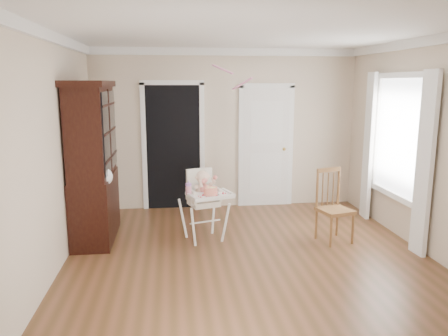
{
  "coord_description": "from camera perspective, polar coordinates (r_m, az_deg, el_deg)",
  "views": [
    {
      "loc": [
        -0.92,
        -4.9,
        2.14
      ],
      "look_at": [
        -0.24,
        0.75,
        1.02
      ],
      "focal_mm": 35.0,
      "sensor_mm": 36.0,
      "label": 1
    }
  ],
  "objects": [
    {
      "name": "wall_left",
      "position": [
        5.14,
        -21.76,
        1.44
      ],
      "size": [
        0.0,
        5.0,
        5.0
      ],
      "primitive_type": "plane",
      "rotation": [
        1.57,
        0.0,
        1.57
      ],
      "color": "#C5B199",
      "rests_on": "floor"
    },
    {
      "name": "sippy_cup",
      "position": [
        5.75,
        -4.65,
        -2.7
      ],
      "size": [
        0.08,
        0.08,
        0.19
      ],
      "rotation": [
        0.0,
        0.0,
        0.3
      ],
      "color": "#D17F93",
      "rests_on": "high_chair"
    },
    {
      "name": "doorway",
      "position": [
        7.46,
        -6.64,
        3.07
      ],
      "size": [
        1.06,
        0.05,
        2.22
      ],
      "color": "black",
      "rests_on": "wall_back"
    },
    {
      "name": "wall_right",
      "position": [
        5.89,
        25.82,
        2.27
      ],
      "size": [
        0.0,
        5.0,
        5.0
      ],
      "primitive_type": "plane",
      "rotation": [
        1.57,
        0.0,
        -1.57
      ],
      "color": "#C5B199",
      "rests_on": "floor"
    },
    {
      "name": "floor",
      "position": [
        5.43,
        3.56,
        -12.16
      ],
      "size": [
        5.0,
        5.0,
        0.0
      ],
      "primitive_type": "plane",
      "color": "#50351B",
      "rests_on": "ground"
    },
    {
      "name": "window_right",
      "position": [
        6.54,
        21.51,
        2.83
      ],
      "size": [
        0.13,
        1.84,
        2.3
      ],
      "color": "white",
      "rests_on": "wall_right"
    },
    {
      "name": "baby",
      "position": [
        5.95,
        -2.74,
        -2.4
      ],
      "size": [
        0.32,
        0.23,
        0.43
      ],
      "rotation": [
        0.0,
        0.0,
        0.3
      ],
      "color": "beige",
      "rests_on": "high_chair"
    },
    {
      "name": "streamer",
      "position": [
        6.26,
        -0.21,
        12.79
      ],
      "size": [
        0.26,
        0.44,
        0.15
      ],
      "primitive_type": null,
      "rotation": [
        0.26,
        0.0,
        0.49
      ],
      "color": "pink",
      "rests_on": "ceiling"
    },
    {
      "name": "dining_chair",
      "position": [
        6.15,
        14.13,
        -5.08
      ],
      "size": [
        0.5,
        0.5,
        1.0
      ],
      "rotation": [
        0.0,
        0.0,
        0.26
      ],
      "color": "brown",
      "rests_on": "floor"
    },
    {
      "name": "china_cabinet",
      "position": [
        6.16,
        -16.71,
        0.74
      ],
      "size": [
        0.57,
        1.28,
        2.17
      ],
      "color": "black",
      "rests_on": "floor"
    },
    {
      "name": "cake",
      "position": [
        5.72,
        -1.73,
        -3.04
      ],
      "size": [
        0.22,
        0.22,
        0.1
      ],
      "color": "silver",
      "rests_on": "high_chair"
    },
    {
      "name": "high_chair",
      "position": [
        5.96,
        -2.65,
        -3.75
      ],
      "size": [
        0.74,
        0.84,
        1.0
      ],
      "rotation": [
        0.0,
        0.0,
        0.3
      ],
      "color": "white",
      "rests_on": "floor"
    },
    {
      "name": "crown_molding",
      "position": [
        5.01,
        3.94,
        16.79
      ],
      "size": [
        4.5,
        5.0,
        0.12
      ],
      "primitive_type": null,
      "color": "white",
      "rests_on": "ceiling"
    },
    {
      "name": "closet_door",
      "position": [
        7.63,
        5.49,
        2.65
      ],
      "size": [
        0.96,
        0.09,
        2.13
      ],
      "color": "white",
      "rests_on": "wall_back"
    },
    {
      "name": "ceiling",
      "position": [
        5.02,
        3.95,
        17.47
      ],
      "size": [
        5.0,
        5.0,
        0.0
      ],
      "primitive_type": "plane",
      "rotation": [
        3.14,
        0.0,
        0.0
      ],
      "color": "white",
      "rests_on": "wall_back"
    },
    {
      "name": "wall_back",
      "position": [
        7.5,
        0.24,
        5.05
      ],
      "size": [
        4.5,
        0.0,
        4.5
      ],
      "primitive_type": "plane",
      "rotation": [
        1.57,
        0.0,
        0.0
      ],
      "color": "#C5B199",
      "rests_on": "floor"
    }
  ]
}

